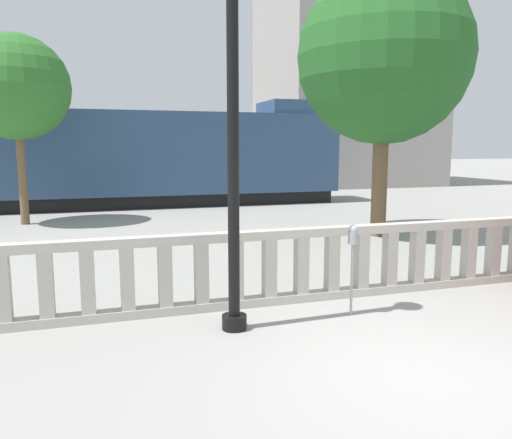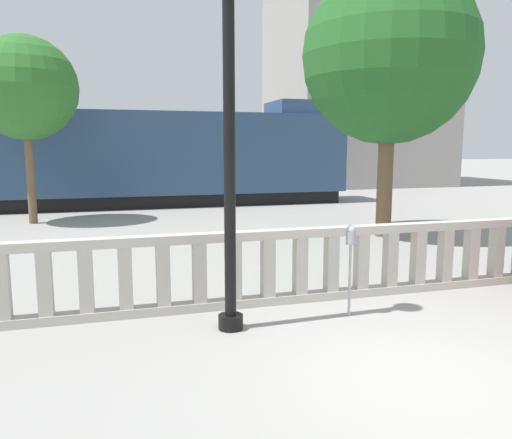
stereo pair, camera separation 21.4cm
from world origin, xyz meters
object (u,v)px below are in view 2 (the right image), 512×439
(lamppost, at_px, (229,69))
(train_near, at_px, (110,158))
(parking_meter, at_px, (351,245))
(tree_left, at_px, (25,89))
(tree_right, at_px, (389,57))

(lamppost, relative_size, train_near, 0.29)
(lamppost, bearing_deg, train_near, 95.84)
(parking_meter, height_order, train_near, train_near)
(lamppost, relative_size, parking_meter, 4.30)
(tree_left, bearing_deg, lamppost, -70.10)
(lamppost, distance_m, parking_meter, 3.06)
(parking_meter, distance_m, tree_right, 8.07)
(lamppost, bearing_deg, tree_right, 45.28)
(train_near, bearing_deg, lamppost, -84.16)
(parking_meter, height_order, tree_right, tree_right)
(tree_left, bearing_deg, tree_right, -28.31)
(tree_left, bearing_deg, train_near, 57.56)
(lamppost, distance_m, tree_right, 8.42)
(lamppost, height_order, tree_left, tree_left)
(parking_meter, bearing_deg, tree_right, 55.68)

